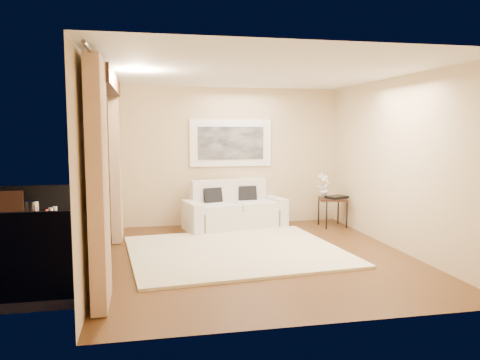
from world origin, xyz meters
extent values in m
plane|color=brown|center=(0.00, 0.00, 0.00)|extent=(5.00, 5.00, 0.00)
plane|color=white|center=(0.00, 0.00, 2.70)|extent=(5.00, 5.00, 0.00)
plane|color=#CEB48A|center=(0.00, 2.50, 1.35)|extent=(4.50, 0.00, 4.50)
plane|color=#CEB48A|center=(0.00, -2.50, 1.35)|extent=(4.50, 0.00, 4.50)
plane|color=#CEB48A|center=(2.25, 0.00, 1.35)|extent=(0.00, 5.00, 5.00)
plane|color=#CEB48A|center=(-2.25, 1.85, 1.35)|extent=(0.00, 2.70, 2.70)
plane|color=#CEB48A|center=(-2.25, -1.85, 1.35)|extent=(0.00, 2.70, 2.70)
plane|color=#CEB48A|center=(-2.25, 0.00, 2.55)|extent=(0.00, 2.40, 2.40)
cube|color=#321A10|center=(-2.13, 0.00, 2.52)|extent=(0.28, 2.40, 0.22)
cube|color=#605B56|center=(-3.15, 0.00, -0.06)|extent=(1.80, 2.60, 0.12)
cube|color=black|center=(-3.15, 1.27, 0.50)|extent=(1.80, 0.06, 1.00)
cube|color=black|center=(-3.15, -1.27, 0.50)|extent=(1.80, 0.06, 1.00)
cube|color=tan|center=(-2.11, 1.55, 1.32)|extent=(0.16, 0.75, 2.62)
cube|color=tan|center=(-2.11, -1.55, 1.32)|extent=(0.16, 0.75, 2.62)
cylinder|color=#4C473F|center=(-2.11, 0.00, 2.63)|extent=(0.04, 4.80, 0.04)
cube|color=white|center=(0.04, 2.47, 1.62)|extent=(1.62, 0.05, 0.92)
cube|color=black|center=(0.04, 2.44, 1.62)|extent=(1.30, 0.02, 0.64)
cube|color=#F2E8C2|center=(-0.28, 0.30, 0.02)|extent=(3.43, 3.06, 0.04)
cube|color=silver|center=(0.04, 2.02, 0.19)|extent=(1.67, 1.11, 0.38)
cube|color=silver|center=(-0.03, 2.33, 0.54)|extent=(1.54, 0.51, 0.74)
cube|color=silver|center=(-0.78, 1.85, 0.28)|extent=(0.38, 0.84, 0.56)
cube|color=silver|center=(0.86, 2.19, 0.28)|extent=(0.38, 0.84, 0.56)
cube|color=silver|center=(-0.32, 1.92, 0.44)|extent=(0.86, 0.86, 0.13)
cube|color=silver|center=(0.41, 2.07, 0.44)|extent=(0.86, 0.86, 0.13)
cube|color=black|center=(-0.37, 2.12, 0.60)|extent=(0.39, 0.26, 0.37)
cube|color=black|center=(0.34, 2.27, 0.60)|extent=(0.37, 0.20, 0.37)
cube|color=#321A10|center=(1.93, 1.81, 0.54)|extent=(0.63, 0.63, 0.04)
cylinder|color=black|center=(1.72, 1.60, 0.26)|extent=(0.03, 0.03, 0.52)
cylinder|color=black|center=(2.14, 1.60, 0.26)|extent=(0.03, 0.03, 0.52)
cylinder|color=black|center=(1.72, 2.01, 0.26)|extent=(0.03, 0.03, 0.52)
cylinder|color=black|center=(2.14, 2.01, 0.26)|extent=(0.03, 0.03, 0.52)
cube|color=black|center=(1.99, 1.75, 0.59)|extent=(0.45, 0.40, 0.05)
imported|color=white|center=(1.78, 1.91, 0.81)|extent=(0.31, 0.26, 0.50)
cube|color=#321A10|center=(-3.02, 0.10, 0.68)|extent=(0.71, 0.71, 0.05)
cylinder|color=#321A10|center=(-3.27, -0.14, 0.33)|extent=(0.04, 0.04, 0.65)
cylinder|color=#321A10|center=(-2.78, -0.14, 0.33)|extent=(0.04, 0.04, 0.65)
cylinder|color=#321A10|center=(-3.27, 0.34, 0.33)|extent=(0.04, 0.04, 0.65)
cylinder|color=#321A10|center=(-2.78, 0.34, 0.33)|extent=(0.04, 0.04, 0.65)
cube|color=#321A10|center=(-3.66, 0.96, 0.45)|extent=(0.47, 0.47, 0.05)
cube|color=#321A10|center=(-3.63, 0.77, 0.70)|extent=(0.42, 0.10, 0.55)
cylinder|color=#321A10|center=(-3.51, 1.15, 0.22)|extent=(0.03, 0.03, 0.43)
cylinder|color=#321A10|center=(-3.85, 1.10, 0.22)|extent=(0.03, 0.03, 0.43)
cylinder|color=#321A10|center=(-3.46, 0.81, 0.22)|extent=(0.03, 0.03, 0.43)
cube|color=#321A10|center=(-2.97, -1.00, 0.42)|extent=(0.43, 0.43, 0.05)
cube|color=#321A10|center=(-2.99, -0.82, 0.65)|extent=(0.39, 0.08, 0.51)
cylinder|color=#321A10|center=(-3.11, -1.17, 0.20)|extent=(0.03, 0.03, 0.40)
cylinder|color=#321A10|center=(-2.80, -1.14, 0.20)|extent=(0.03, 0.03, 0.40)
cylinder|color=#321A10|center=(-3.14, -0.86, 0.20)|extent=(0.03, 0.03, 0.40)
cylinder|color=#321A10|center=(-2.83, -0.83, 0.20)|extent=(0.03, 0.03, 0.40)
cylinder|color=silver|center=(-3.17, 0.19, 0.81)|extent=(0.18, 0.18, 0.20)
cylinder|color=#FC2216|center=(-2.97, 0.20, 0.74)|extent=(0.06, 0.06, 0.07)
cylinder|color=silver|center=(-3.08, -0.04, 0.80)|extent=(0.04, 0.04, 0.18)
cylinder|color=silver|center=(-2.90, 0.05, 0.77)|extent=(0.06, 0.06, 0.12)
cylinder|color=silver|center=(-2.87, 0.16, 0.77)|extent=(0.06, 0.06, 0.12)
camera|label=1|loc=(-1.62, -6.63, 1.89)|focal=35.00mm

